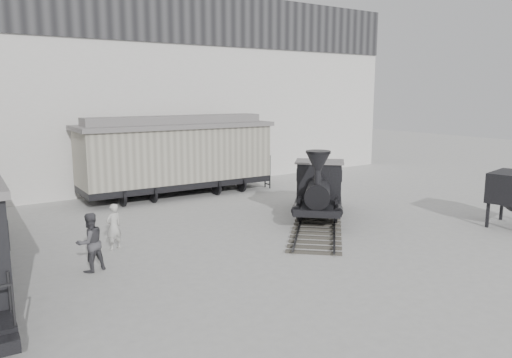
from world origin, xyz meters
TOP-DOWN VIEW (x-y plane):
  - ground at (0.00, 0.00)m, footprint 90.00×90.00m
  - north_wall at (0.00, 14.98)m, footprint 34.00×2.51m
  - locomotive at (2.63, 3.74)m, footprint 7.43×7.63m
  - boxcar at (-0.13, 11.74)m, footprint 10.31×3.60m
  - visitor_a at (-6.03, 4.59)m, footprint 0.68×0.55m
  - visitor_b at (-7.34, 2.90)m, footprint 1.02×0.87m

SIDE VIEW (x-z plane):
  - ground at x=0.00m, z-range 0.00..0.00m
  - visitor_a at x=-6.03m, z-range 0.00..1.62m
  - visitor_b at x=-7.34m, z-range 0.00..1.81m
  - locomotive at x=2.63m, z-range -0.40..2.69m
  - boxcar at x=-0.13m, z-range 0.10..4.28m
  - north_wall at x=0.00m, z-range 0.05..11.05m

